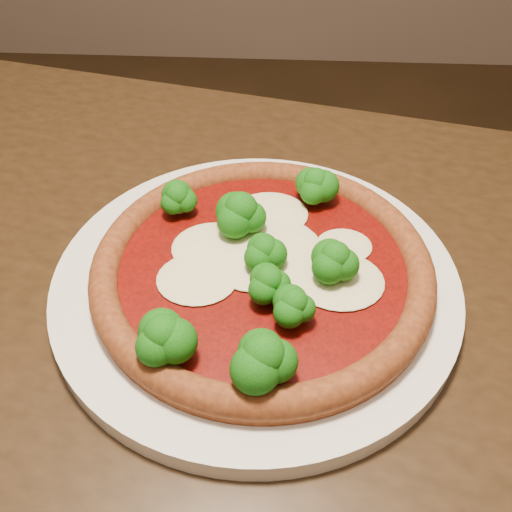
{
  "coord_description": "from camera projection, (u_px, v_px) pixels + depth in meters",
  "views": [
    {
      "loc": [
        0.26,
        -0.42,
        1.12
      ],
      "look_at": [
        0.24,
        -0.07,
        0.79
      ],
      "focal_mm": 40.0,
      "sensor_mm": 36.0,
      "label": 1
    }
  ],
  "objects": [
    {
      "name": "dining_table",
      "position": [
        215.0,
        387.0,
        0.55
      ],
      "size": [
        1.38,
        1.02,
        0.75
      ],
      "rotation": [
        0.0,
        0.0,
        -0.22
      ],
      "color": "black",
      "rests_on": "floor"
    },
    {
      "name": "plate",
      "position": [
        256.0,
        281.0,
        0.5
      ],
      "size": [
        0.35,
        0.35,
        0.02
      ],
      "primitive_type": "cylinder",
      "color": "white",
      "rests_on": "dining_table"
    },
    {
      "name": "pizza",
      "position": [
        261.0,
        266.0,
        0.48
      ],
      "size": [
        0.29,
        0.29,
        0.06
      ],
      "rotation": [
        0.0,
        0.0,
        0.23
      ],
      "color": "brown",
      "rests_on": "plate"
    }
  ]
}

